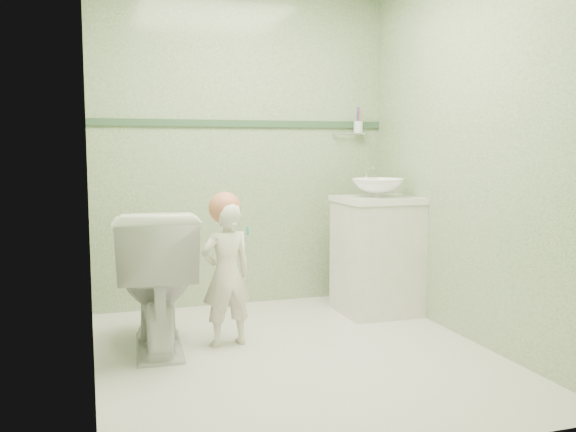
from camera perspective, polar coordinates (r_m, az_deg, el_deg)
name	(u,v)px	position (r m, az deg, el deg)	size (l,w,h in m)	color
ground	(296,354)	(3.66, 0.74, -12.48)	(2.50, 2.50, 0.00)	beige
room_shell	(296,143)	(3.46, 0.77, 6.66)	(2.50, 2.54, 2.40)	gray
trim_stripe	(243,124)	(4.66, -4.15, 8.40)	(2.20, 0.02, 0.05)	#335338
vanity	(377,257)	(4.50, 8.08, -3.72)	(0.52, 0.50, 0.80)	beige
counter	(378,200)	(4.45, 8.16, 1.49)	(0.54, 0.52, 0.04)	white
basin	(378,188)	(4.44, 8.18, 2.57)	(0.37, 0.37, 0.13)	white
faucet	(367,175)	(4.60, 7.18, 3.71)	(0.03, 0.13, 0.18)	silver
cup_holder	(357,127)	(4.89, 6.32, 8.02)	(0.26, 0.07, 0.21)	silver
toilet	(156,279)	(3.74, -11.93, -5.63)	(0.46, 0.81, 0.83)	white
toddler	(226,274)	(3.73, -5.64, -5.32)	(0.31, 0.21, 0.86)	beige
hair_cap	(225,208)	(3.70, -5.78, 0.74)	(0.19, 0.19, 0.19)	#C06E4D
teal_toothbrush	(246,231)	(3.60, -3.85, -1.33)	(0.11, 0.14, 0.08)	#0F8C87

